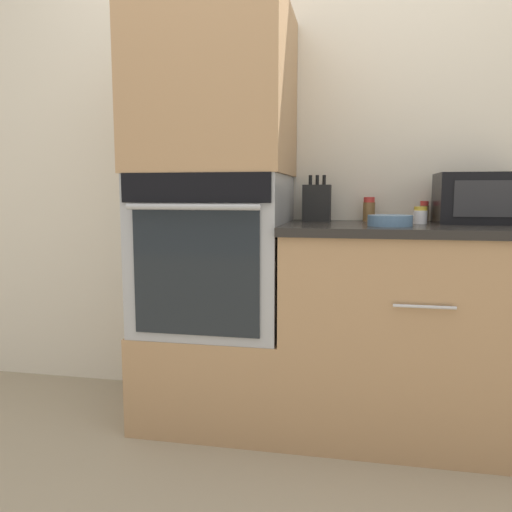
# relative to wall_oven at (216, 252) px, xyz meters

# --- Properties ---
(ground_plane) EXTENTS (12.00, 12.00, 0.00)m
(ground_plane) POSITION_rel_wall_oven_xyz_m (0.33, -0.30, -0.77)
(ground_plane) COLOR gray
(wall_back) EXTENTS (8.00, 0.05, 2.50)m
(wall_back) POSITION_rel_wall_oven_xyz_m (0.33, 0.33, 0.48)
(wall_back) COLOR beige
(wall_back) RESTS_ON ground_plane
(oven_cabinet_base) EXTENTS (0.65, 0.60, 0.43)m
(oven_cabinet_base) POSITION_rel_wall_oven_xyz_m (0.00, 0.00, -0.56)
(oven_cabinet_base) COLOR #A87F56
(oven_cabinet_base) RESTS_ON ground_plane
(wall_oven) EXTENTS (0.63, 0.64, 0.68)m
(wall_oven) POSITION_rel_wall_oven_xyz_m (0.00, 0.00, 0.00)
(wall_oven) COLOR #9EA0A5
(wall_oven) RESTS_ON oven_cabinet_base
(oven_cabinet_upper) EXTENTS (0.65, 0.60, 0.72)m
(oven_cabinet_upper) POSITION_rel_wall_oven_xyz_m (0.00, 0.00, 0.70)
(oven_cabinet_upper) COLOR #A87F56
(oven_cabinet_upper) RESTS_ON wall_oven
(counter_unit) EXTENTS (1.10, 0.63, 0.90)m
(counter_unit) POSITION_rel_wall_oven_xyz_m (0.87, 0.00, -0.32)
(counter_unit) COLOR #A87F56
(counter_unit) RESTS_ON ground_plane
(microwave) EXTENTS (0.38, 0.27, 0.22)m
(microwave) POSITION_rel_wall_oven_xyz_m (1.14, 0.13, 0.24)
(microwave) COLOR black
(microwave) RESTS_ON counter_unit
(knife_block) EXTENTS (0.13, 0.11, 0.21)m
(knife_block) POSITION_rel_wall_oven_xyz_m (0.44, 0.19, 0.22)
(knife_block) COLOR black
(knife_block) RESTS_ON counter_unit
(bowl) EXTENTS (0.18, 0.18, 0.04)m
(bowl) POSITION_rel_wall_oven_xyz_m (0.75, -0.11, 0.15)
(bowl) COLOR #517599
(bowl) RESTS_ON counter_unit
(condiment_jar_near) EXTENTS (0.06, 0.06, 0.11)m
(condiment_jar_near) POSITION_rel_wall_oven_xyz_m (0.68, 0.24, 0.19)
(condiment_jar_near) COLOR brown
(condiment_jar_near) RESTS_ON counter_unit
(condiment_jar_mid) EXTENTS (0.04, 0.04, 0.09)m
(condiment_jar_mid) POSITION_rel_wall_oven_xyz_m (0.93, 0.26, 0.18)
(condiment_jar_mid) COLOR brown
(condiment_jar_mid) RESTS_ON counter_unit
(condiment_jar_far) EXTENTS (0.06, 0.06, 0.07)m
(condiment_jar_far) POSITION_rel_wall_oven_xyz_m (0.89, 0.07, 0.17)
(condiment_jar_far) COLOR silver
(condiment_jar_far) RESTS_ON counter_unit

